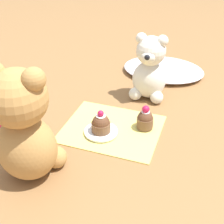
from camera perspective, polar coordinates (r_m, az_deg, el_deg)
name	(u,v)px	position (r m, az deg, el deg)	size (l,w,h in m)	color
ground_plane	(112,129)	(0.85, 0.00, -3.18)	(4.00, 4.00, 0.00)	olive
knitted_placemat	(112,128)	(0.84, 0.00, -3.01)	(0.26, 0.21, 0.01)	#E0D166
tulle_cloth	(163,69)	(1.15, 9.36, 7.74)	(0.29, 0.22, 0.03)	silver
teddy_bear_cream	(150,69)	(0.96, 6.88, 7.73)	(0.11, 0.10, 0.20)	silver
teddy_bear_tan	(24,126)	(0.66, -15.78, -2.54)	(0.14, 0.14, 0.27)	#B78447
cupcake_near_cream_bear	(145,119)	(0.83, 6.07, -1.34)	(0.04, 0.04, 0.07)	brown
saucer_plate	(101,132)	(0.82, -2.01, -3.60)	(0.09, 0.09, 0.01)	silver
cupcake_near_tan_bear	(101,124)	(0.81, -2.04, -2.21)	(0.05, 0.05, 0.06)	brown
juice_glass	(4,128)	(0.84, -19.11, -2.85)	(0.05, 0.05, 0.07)	#DB3356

